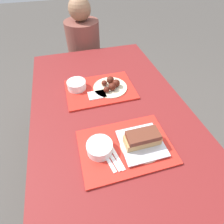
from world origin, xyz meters
The scene contains 15 objects.
ground_plane centered at (0.00, 0.00, 0.00)m, with size 12.00×12.00×0.00m, color #4C4742.
picnic_table centered at (0.00, 0.00, 0.66)m, with size 0.93×1.68×0.75m.
picnic_bench_far centered at (0.00, 1.06, 0.38)m, with size 0.88×0.28×0.45m.
tray_near centered at (0.00, -0.22, 0.75)m, with size 0.45×0.31×0.01m.
tray_far centered at (-0.02, 0.25, 0.75)m, with size 0.45×0.31×0.01m.
bowl_coleslaw_near centered at (-0.13, -0.21, 0.79)m, with size 0.12×0.12×0.05m.
brisket_sandwich_plate centered at (0.08, -0.23, 0.79)m, with size 0.21×0.21×0.09m.
plastic_fork_near centered at (-0.08, -0.26, 0.76)m, with size 0.06×0.17×0.00m.
plastic_knife_near centered at (-0.06, -0.26, 0.76)m, with size 0.05×0.17×0.00m.
plastic_spoon_near centered at (-0.10, -0.26, 0.76)m, with size 0.05×0.17×0.00m.
condiment_packet centered at (-0.01, -0.15, 0.76)m, with size 0.04×0.03×0.01m.
bowl_coleslaw_far centered at (-0.17, 0.30, 0.79)m, with size 0.12×0.12×0.05m.
wings_plate_far centered at (0.05, 0.24, 0.78)m, with size 0.23×0.23×0.06m.
napkin_far centered at (-0.05, 0.19, 0.76)m, with size 0.11×0.08×0.01m.
person_seated_across centered at (-0.01, 1.06, 0.73)m, with size 0.32×0.32×0.67m.
Camera 1 is at (-0.19, -0.66, 1.49)m, focal length 28.00 mm.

